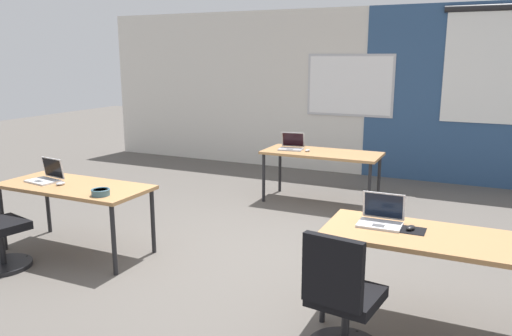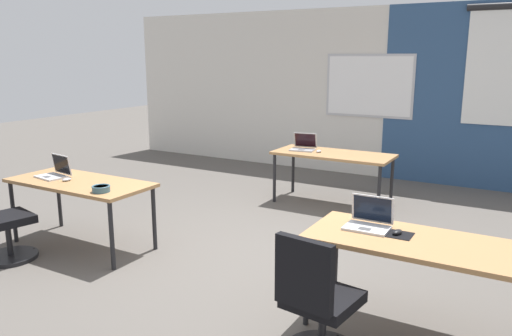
# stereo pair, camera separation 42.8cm
# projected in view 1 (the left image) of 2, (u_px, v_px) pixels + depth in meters

# --- Properties ---
(ground_plane) EXTENTS (24.00, 24.00, 0.00)m
(ground_plane) POSITION_uv_depth(u_px,v_px,m) (254.00, 258.00, 5.08)
(ground_plane) COLOR #56514C
(back_wall_assembly) EXTENTS (10.00, 0.27, 2.80)m
(back_wall_assembly) POSITION_uv_depth(u_px,v_px,m) (363.00, 92.00, 8.46)
(back_wall_assembly) COLOR silver
(back_wall_assembly) RESTS_ON ground
(desk_near_left) EXTENTS (1.60, 0.70, 0.72)m
(desk_near_left) POSITION_uv_depth(u_px,v_px,m) (75.00, 190.00, 5.13)
(desk_near_left) COLOR #A37547
(desk_near_left) RESTS_ON ground
(desk_near_right) EXTENTS (1.60, 0.70, 0.72)m
(desk_near_right) POSITION_uv_depth(u_px,v_px,m) (433.00, 243.00, 3.68)
(desk_near_right) COLOR #A37547
(desk_near_right) RESTS_ON ground
(desk_far_center) EXTENTS (1.60, 0.70, 0.72)m
(desk_far_center) POSITION_uv_depth(u_px,v_px,m) (322.00, 156.00, 6.88)
(desk_far_center) COLOR #A37547
(desk_far_center) RESTS_ON ground
(laptop_near_left_end) EXTENTS (0.37, 0.31, 0.24)m
(laptop_near_left_end) POSITION_uv_depth(u_px,v_px,m) (46.00, 176.00, 5.26)
(laptop_near_left_end) COLOR silver
(laptop_near_left_end) RESTS_ON desk_near_left
(mouse_near_left_end) EXTENTS (0.07, 0.11, 0.03)m
(mouse_near_left_end) POSITION_uv_depth(u_px,v_px,m) (61.00, 184.00, 5.09)
(mouse_near_left_end) COLOR #B2B2B7
(mouse_near_left_end) RESTS_ON desk_near_left
(laptop_near_right_inner) EXTENTS (0.33, 0.27, 0.24)m
(laptop_near_right_inner) POSITION_uv_depth(u_px,v_px,m) (381.00, 218.00, 3.91)
(laptop_near_right_inner) COLOR silver
(laptop_near_right_inner) RESTS_ON desk_near_right
(mousepad_near_right_inner) EXTENTS (0.22, 0.19, 0.00)m
(mousepad_near_right_inner) POSITION_uv_depth(u_px,v_px,m) (410.00, 230.00, 3.78)
(mousepad_near_right_inner) COLOR black
(mousepad_near_right_inner) RESTS_ON desk_near_right
(mouse_near_right_inner) EXTENTS (0.08, 0.11, 0.03)m
(mouse_near_right_inner) POSITION_uv_depth(u_px,v_px,m) (411.00, 228.00, 3.77)
(mouse_near_right_inner) COLOR black
(mouse_near_right_inner) RESTS_ON mousepad_near_right_inner
(chair_near_right_inner) EXTENTS (0.52, 0.56, 0.92)m
(chair_near_right_inner) POSITION_uv_depth(u_px,v_px,m) (342.00, 306.00, 3.34)
(chair_near_right_inner) COLOR black
(chair_near_right_inner) RESTS_ON ground
(laptop_far_left) EXTENTS (0.37, 0.34, 0.23)m
(laptop_far_left) POSITION_uv_depth(u_px,v_px,m) (292.00, 146.00, 7.06)
(laptop_far_left) COLOR #9E9EA3
(laptop_far_left) RESTS_ON desk_far_center
(mouse_far_left) EXTENTS (0.07, 0.11, 0.03)m
(mouse_far_left) POSITION_uv_depth(u_px,v_px,m) (308.00, 150.00, 6.89)
(mouse_far_left) COLOR #B2B2B7
(mouse_far_left) RESTS_ON desk_far_center
(snack_bowl) EXTENTS (0.18, 0.18, 0.06)m
(snack_bowl) POSITION_uv_depth(u_px,v_px,m) (101.00, 192.00, 4.72)
(snack_bowl) COLOR #3D6070
(snack_bowl) RESTS_ON desk_near_left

